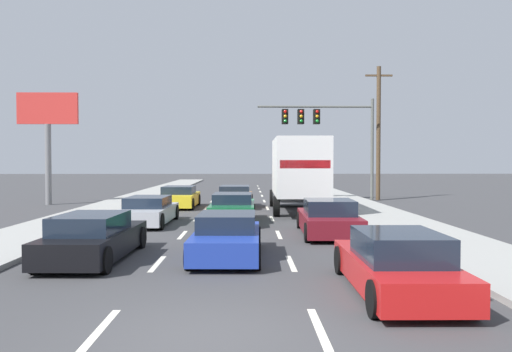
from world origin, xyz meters
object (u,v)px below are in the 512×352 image
at_px(car_red, 396,265).
at_px(utility_pole_mid, 378,131).
at_px(car_yellow, 179,197).
at_px(car_maroon, 328,219).
at_px(car_black, 94,238).
at_px(car_green, 233,209).
at_px(traffic_signal_mast, 320,123).
at_px(box_truck, 298,171).
at_px(car_orange, 235,197).
at_px(roadside_billboard, 48,126).
at_px(car_blue, 227,237).
at_px(car_silver, 148,211).

height_order(car_red, utility_pole_mid, utility_pole_mid).
bearing_deg(car_yellow, car_maroon, -57.76).
relative_size(car_black, car_green, 0.98).
distance_m(car_red, traffic_signal_mast, 23.41).
bearing_deg(car_black, car_red, -26.56).
bearing_deg(car_black, box_truck, 61.90).
xyz_separation_m(car_black, traffic_signal_mast, (8.76, 19.41, 4.48)).
bearing_deg(car_green, car_maroon, -47.02).
bearing_deg(car_maroon, car_orange, 108.35).
relative_size(car_orange, roadside_billboard, 0.63).
relative_size(car_blue, car_maroon, 0.93).
bearing_deg(car_green, car_red, -72.97).
bearing_deg(traffic_signal_mast, roadside_billboard, -171.56).
bearing_deg(car_blue, car_yellow, 102.50).
xyz_separation_m(car_blue, traffic_signal_mast, (5.25, 19.15, 4.50)).
height_order(car_yellow, car_green, car_green).
bearing_deg(utility_pole_mid, box_truck, -128.30).
bearing_deg(car_orange, car_maroon, -71.65).
relative_size(car_blue, roadside_billboard, 0.64).
height_order(car_black, car_green, car_green).
bearing_deg(box_truck, car_blue, -104.42).
distance_m(box_truck, car_red, 15.99).
relative_size(car_green, car_blue, 1.11).
height_order(box_truck, roadside_billboard, roadside_billboard).
bearing_deg(car_red, utility_pole_mid, 76.22).
bearing_deg(car_red, car_maroon, 90.53).
xyz_separation_m(car_blue, car_maroon, (3.41, 4.10, 0.01)).
bearing_deg(roadside_billboard, utility_pole_mid, 9.04).
bearing_deg(roadside_billboard, car_red, -54.15).
height_order(car_blue, traffic_signal_mast, traffic_signal_mast).
xyz_separation_m(car_yellow, car_maroon, (6.66, -10.57, -0.00)).
bearing_deg(car_silver, car_orange, 65.57).
distance_m(car_silver, utility_pole_mid, 18.51).
relative_size(car_red, traffic_signal_mast, 0.58).
bearing_deg(car_orange, roadside_billboard, 170.25).
xyz_separation_m(car_blue, box_truck, (3.12, 12.15, 1.55)).
bearing_deg(box_truck, car_red, -88.70).
bearing_deg(utility_pole_mid, car_yellow, -157.07).
height_order(car_black, box_truck, box_truck).
bearing_deg(car_silver, utility_pole_mid, 44.69).
relative_size(car_green, box_truck, 0.58).
xyz_separation_m(car_black, car_orange, (3.37, 15.04, 0.00)).
relative_size(car_yellow, traffic_signal_mast, 0.55).
relative_size(car_yellow, car_orange, 0.99).
distance_m(car_black, car_maroon, 8.17).
bearing_deg(traffic_signal_mast, box_truck, -106.91).
distance_m(car_orange, car_maroon, 11.25).
bearing_deg(car_orange, car_black, -102.64).
bearing_deg(car_orange, box_truck, -38.92).
bearing_deg(car_yellow, traffic_signal_mast, 27.83).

